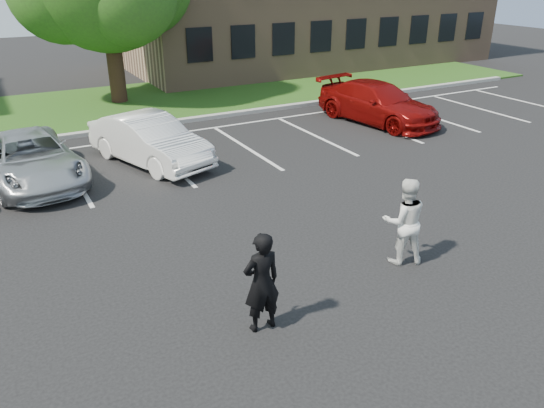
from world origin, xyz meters
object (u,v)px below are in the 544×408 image
object	(u,v)px
man_black_suit	(262,282)
man_white_shirt	(404,221)
car_red_compact	(378,103)
car_silver_minivan	(31,159)
car_white_sedan	(149,140)

from	to	relation	value
man_black_suit	man_white_shirt	xyz separation A→B (m)	(3.57, 0.60, 0.02)
man_black_suit	man_white_shirt	size ratio (longest dim) A/B	0.98
man_black_suit	man_white_shirt	world-z (taller)	man_white_shirt
man_black_suit	car_red_compact	size ratio (longest dim) A/B	0.34
car_red_compact	man_black_suit	bearing A→B (deg)	-147.03
man_white_shirt	man_black_suit	bearing A→B (deg)	32.55
man_black_suit	car_silver_minivan	bearing A→B (deg)	-75.36
man_black_suit	car_silver_minivan	distance (m)	9.43
car_red_compact	car_white_sedan	bearing A→B (deg)	172.47
car_silver_minivan	car_red_compact	xyz separation A→B (m)	(12.60, 0.32, 0.08)
car_silver_minivan	car_white_sedan	world-z (taller)	car_white_sedan
man_white_shirt	car_red_compact	bearing A→B (deg)	-103.29
man_white_shirt	car_white_sedan	bearing A→B (deg)	-48.68
car_silver_minivan	man_white_shirt	bearing A→B (deg)	-60.12
man_white_shirt	car_red_compact	distance (m)	10.90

